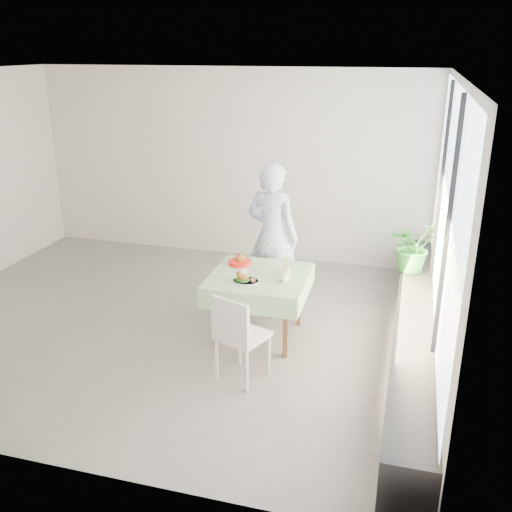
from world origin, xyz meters
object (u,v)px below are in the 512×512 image
(chair_far, at_px, (270,289))
(main_dish, at_px, (244,277))
(diner, at_px, (272,237))
(juice_cup_orange, at_px, (286,270))
(cafe_table, at_px, (259,298))
(potted_plant, at_px, (413,245))
(chair_near, at_px, (242,353))

(chair_far, xyz_separation_m, main_dish, (-0.05, -0.94, 0.52))
(diner, distance_m, main_dish, 1.06)
(diner, distance_m, juice_cup_orange, 0.84)
(cafe_table, relative_size, main_dish, 3.78)
(potted_plant, bearing_deg, cafe_table, -142.68)
(juice_cup_orange, height_order, potted_plant, potted_plant)
(main_dish, bearing_deg, juice_cup_orange, 37.26)
(chair_near, bearing_deg, juice_cup_orange, 76.84)
(main_dish, height_order, potted_plant, potted_plant)
(main_dish, relative_size, potted_plant, 0.44)
(chair_near, relative_size, potted_plant, 1.41)
(chair_far, relative_size, chair_near, 0.98)
(chair_far, xyz_separation_m, chair_near, (0.12, -1.59, 0.01))
(chair_far, distance_m, diner, 0.65)
(chair_near, bearing_deg, potted_plant, 53.86)
(chair_far, bearing_deg, main_dish, -92.96)
(juice_cup_orange, bearing_deg, chair_far, 117.22)
(cafe_table, distance_m, main_dish, 0.41)
(chair_near, height_order, juice_cup_orange, juice_cup_orange)
(cafe_table, bearing_deg, juice_cup_orange, 12.66)
(juice_cup_orange, bearing_deg, cafe_table, -167.34)
(cafe_table, bearing_deg, chair_near, -85.78)
(cafe_table, distance_m, chair_near, 0.90)
(main_dish, bearing_deg, potted_plant, 40.45)
(cafe_table, relative_size, potted_plant, 1.65)
(diner, bearing_deg, chair_near, 107.46)
(diner, relative_size, main_dish, 6.51)
(cafe_table, relative_size, chair_far, 1.20)
(main_dish, distance_m, juice_cup_orange, 0.48)
(cafe_table, bearing_deg, potted_plant, 37.32)
(cafe_table, height_order, diner, diner)
(chair_far, xyz_separation_m, juice_cup_orange, (0.34, -0.65, 0.53))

